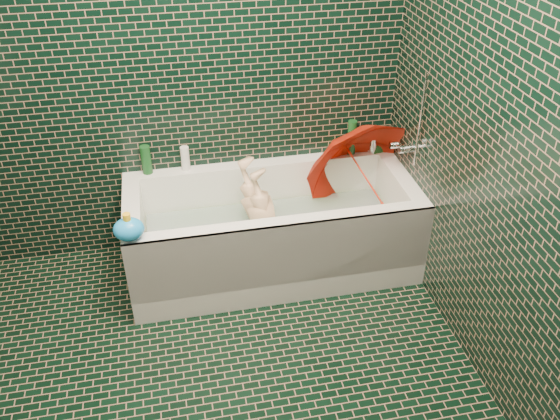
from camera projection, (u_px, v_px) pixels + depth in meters
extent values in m
plane|color=black|center=(222.00, 409.00, 2.83)|extent=(2.80, 2.80, 0.00)
plane|color=black|center=(178.00, 56.00, 3.26)|extent=(2.80, 0.00, 2.80)
plane|color=black|center=(530.00, 152.00, 2.35)|extent=(0.00, 2.80, 2.80)
cube|color=white|center=(272.00, 254.00, 3.69)|extent=(1.70, 0.75, 0.15)
cube|color=white|center=(262.00, 190.00, 3.80)|extent=(1.70, 0.10, 0.40)
cube|color=white|center=(283.00, 251.00, 3.28)|extent=(1.70, 0.10, 0.40)
cube|color=white|center=(398.00, 203.00, 3.67)|extent=(0.10, 0.55, 0.40)
cube|color=white|center=(136.00, 234.00, 3.40)|extent=(0.10, 0.55, 0.40)
cube|color=white|center=(285.00, 266.00, 3.28)|extent=(1.70, 0.02, 0.55)
cube|color=green|center=(272.00, 244.00, 3.65)|extent=(1.35, 0.47, 0.01)
cube|color=silver|center=(272.00, 225.00, 3.57)|extent=(1.48, 0.53, 0.00)
cylinder|color=silver|center=(410.00, 148.00, 3.47)|extent=(0.14, 0.05, 0.05)
cylinder|color=silver|center=(394.00, 145.00, 3.50)|extent=(0.05, 0.04, 0.04)
cylinder|color=silver|center=(420.00, 122.00, 3.26)|extent=(0.01, 0.01, 0.55)
imported|color=#E5B78F|center=(267.00, 224.00, 3.55)|extent=(0.93, 0.49, 0.39)
imported|color=red|center=(365.00, 177.00, 3.58)|extent=(0.94, 0.92, 0.99)
imported|color=white|center=(373.00, 152.00, 3.81)|extent=(0.09, 0.09, 0.23)
imported|color=#501B68|center=(383.00, 150.00, 3.83)|extent=(0.09, 0.09, 0.17)
imported|color=#14461C|center=(378.00, 153.00, 3.79)|extent=(0.14, 0.14, 0.16)
cylinder|color=#14461C|center=(352.00, 137.00, 3.73)|extent=(0.07, 0.07, 0.23)
cylinder|color=silver|center=(373.00, 139.00, 3.75)|extent=(0.06, 0.06, 0.18)
cylinder|color=#14461C|center=(146.00, 160.00, 3.54)|extent=(0.07, 0.07, 0.18)
cylinder|color=white|center=(185.00, 158.00, 3.58)|extent=(0.07, 0.07, 0.15)
ellipsoid|color=yellow|center=(336.00, 149.00, 3.76)|extent=(0.09, 0.08, 0.06)
sphere|color=yellow|center=(342.00, 143.00, 3.75)|extent=(0.04, 0.04, 0.04)
cone|color=orange|center=(346.00, 143.00, 3.75)|extent=(0.02, 0.02, 0.02)
ellipsoid|color=#1B92F7|center=(129.00, 229.00, 2.99)|extent=(0.19, 0.17, 0.12)
cylinder|color=yellow|center=(127.00, 218.00, 2.95)|extent=(0.04, 0.04, 0.04)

